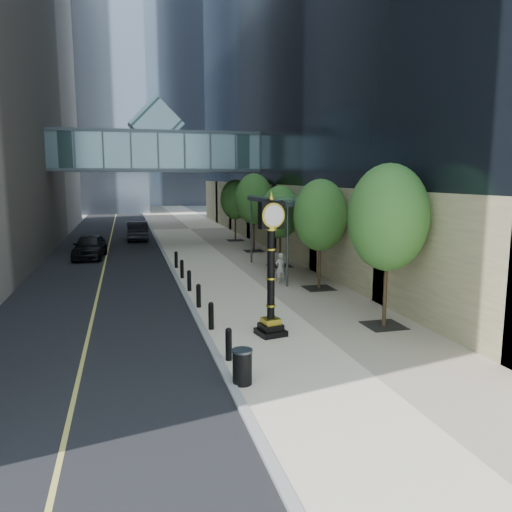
{
  "coord_description": "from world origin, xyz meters",
  "views": [
    {
      "loc": [
        -5.54,
        -13.16,
        5.55
      ],
      "look_at": [
        -0.18,
        7.39,
        2.17
      ],
      "focal_mm": 35.0,
      "sensor_mm": 36.0,
      "label": 1
    }
  ],
  "objects_px": {
    "street_clock": "(271,276)",
    "car_far": "(137,231)",
    "trash_bin": "(242,368)",
    "car_near": "(90,246)",
    "pedestrian": "(280,268)"
  },
  "relations": [
    {
      "from": "street_clock",
      "to": "trash_bin",
      "type": "relative_size",
      "value": 5.41
    },
    {
      "from": "street_clock",
      "to": "car_far",
      "type": "relative_size",
      "value": 0.97
    },
    {
      "from": "trash_bin",
      "to": "car_near",
      "type": "relative_size",
      "value": 0.19
    },
    {
      "from": "car_near",
      "to": "pedestrian",
      "type": "bearing_deg",
      "value": -43.37
    },
    {
      "from": "trash_bin",
      "to": "car_far",
      "type": "distance_m",
      "value": 32.58
    },
    {
      "from": "street_clock",
      "to": "pedestrian",
      "type": "bearing_deg",
      "value": 59.0
    },
    {
      "from": "street_clock",
      "to": "car_far",
      "type": "height_order",
      "value": "street_clock"
    },
    {
      "from": "pedestrian",
      "to": "trash_bin",
      "type": "bearing_deg",
      "value": 55.06
    },
    {
      "from": "car_far",
      "to": "car_near",
      "type": "bearing_deg",
      "value": 69.65
    },
    {
      "from": "car_near",
      "to": "street_clock",
      "type": "bearing_deg",
      "value": -65.09
    },
    {
      "from": "pedestrian",
      "to": "car_far",
      "type": "height_order",
      "value": "car_far"
    },
    {
      "from": "street_clock",
      "to": "car_near",
      "type": "xyz_separation_m",
      "value": [
        -7.25,
        19.45,
        -1.32
      ]
    },
    {
      "from": "street_clock",
      "to": "car_far",
      "type": "distance_m",
      "value": 28.98
    },
    {
      "from": "street_clock",
      "to": "trash_bin",
      "type": "bearing_deg",
      "value": -127.98
    },
    {
      "from": "car_near",
      "to": "car_far",
      "type": "relative_size",
      "value": 0.97
    }
  ]
}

